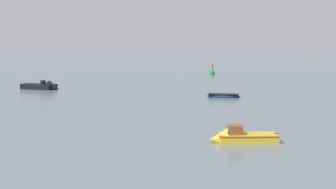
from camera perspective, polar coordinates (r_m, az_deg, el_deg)
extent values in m
cube|color=gold|center=(31.67, 9.20, -5.10)|extent=(3.84, 2.23, 0.71)
cone|color=gold|center=(31.38, 5.80, -5.16)|extent=(1.40, 1.63, 1.42)
cube|color=brown|center=(31.61, 9.13, -4.63)|extent=(3.93, 2.28, 0.08)
cube|color=brown|center=(31.40, 7.67, -4.00)|extent=(1.09, 1.28, 0.55)
cube|color=#384751|center=(31.33, 6.89, -3.94)|extent=(0.42, 1.09, 0.44)
cube|color=black|center=(32.02, 12.31, -4.85)|extent=(0.28, 0.32, 0.50)
ellipsoid|color=navy|center=(56.15, 6.40, -0.19)|extent=(3.71, 1.27, 0.59)
cube|color=black|center=(56.12, 6.40, 0.06)|extent=(3.41, 1.25, 0.08)
cube|color=black|center=(56.13, 6.40, -0.03)|extent=(0.24, 1.14, 0.06)
cube|color=black|center=(67.55, -14.64, 0.80)|extent=(4.94, 2.90, 0.91)
cone|color=black|center=(66.08, -12.99, 0.73)|extent=(1.82, 2.10, 1.83)
cube|color=black|center=(67.49, -14.61, 1.09)|extent=(5.05, 2.96, 0.10)
cube|color=black|center=(67.05, -14.18, 1.38)|extent=(0.53, 0.68, 0.51)
cube|color=black|center=(68.96, -16.12, 0.98)|extent=(0.36, 0.42, 0.65)
cylinder|color=#198C2D|center=(92.91, 5.12, 2.36)|extent=(0.90, 0.90, 0.70)
cone|color=#198C2D|center=(92.87, 5.12, 2.79)|extent=(0.72, 0.72, 0.70)
cylinder|color=black|center=(92.82, 5.13, 3.29)|extent=(0.10, 0.10, 0.90)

